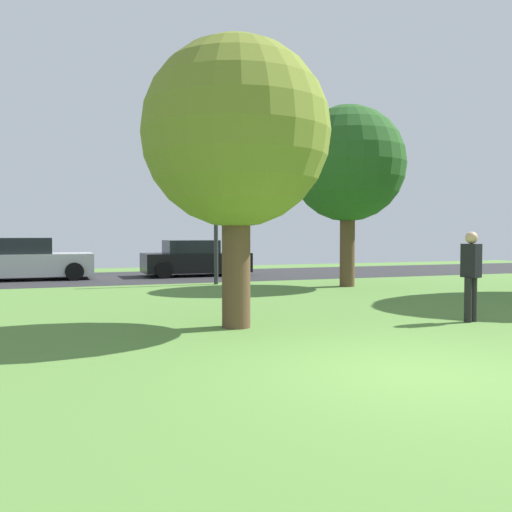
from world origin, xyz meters
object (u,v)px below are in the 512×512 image
(oak_tree_left, at_px, (236,135))
(street_lamp_post, at_px, (216,215))
(birch_tree_lone, at_px, (348,165))
(person_bystander, at_px, (471,272))
(parked_car_black, at_px, (195,259))
(parked_car_silver, at_px, (25,261))

(oak_tree_left, distance_m, street_lamp_post, 8.61)
(birch_tree_lone, height_order, street_lamp_post, birch_tree_lone)
(oak_tree_left, distance_m, person_bystander, 5.09)
(oak_tree_left, relative_size, person_bystander, 3.00)
(birch_tree_lone, distance_m, parked_car_black, 7.53)
(birch_tree_lone, relative_size, street_lamp_post, 1.26)
(oak_tree_left, bearing_deg, parked_car_black, 79.51)
(parked_car_black, xyz_separation_m, street_lamp_post, (-0.22, -3.79, 1.61))
(person_bystander, bearing_deg, street_lamp_post, -0.28)
(birch_tree_lone, bearing_deg, person_bystander, -100.61)
(oak_tree_left, bearing_deg, birch_tree_lone, 47.41)
(oak_tree_left, distance_m, parked_car_black, 12.59)
(birch_tree_lone, xyz_separation_m, person_bystander, (-1.33, -7.12, -2.87))
(birch_tree_lone, bearing_deg, street_lamp_post, 150.23)
(parked_car_black, bearing_deg, parked_car_silver, 178.21)
(person_bystander, distance_m, parked_car_black, 13.19)
(birch_tree_lone, bearing_deg, oak_tree_left, -132.59)
(oak_tree_left, height_order, parked_car_black, oak_tree_left)
(parked_car_black, bearing_deg, birch_tree_lone, -59.60)
(parked_car_black, relative_size, street_lamp_post, 0.91)
(birch_tree_lone, bearing_deg, parked_car_black, 120.40)
(person_bystander, bearing_deg, oak_tree_left, 63.40)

